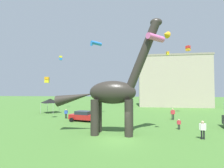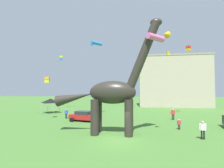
{
  "view_description": "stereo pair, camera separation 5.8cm",
  "coord_description": "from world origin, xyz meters",
  "px_view_note": "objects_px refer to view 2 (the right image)",
  "views": [
    {
      "loc": [
        1.87,
        -16.08,
        4.63
      ],
      "look_at": [
        -0.85,
        2.75,
        5.39
      ],
      "focal_mm": 27.33,
      "sensor_mm": 36.0,
      "label": 1
    },
    {
      "loc": [
        1.93,
        -16.07,
        4.63
      ],
      "look_at": [
        -0.85,
        2.75,
        5.39
      ],
      "focal_mm": 27.33,
      "sensor_mm": 36.0,
      "label": 2
    }
  ],
  "objects_px": {
    "person_far_spectator": "(203,128)",
    "kite_near_high": "(188,48)",
    "festival_canopy_tent": "(51,101)",
    "kite_mid_center": "(61,58)",
    "kite_far_left": "(47,80)",
    "dinosaur_sculpture": "(112,92)",
    "kite_near_low": "(96,44)",
    "parked_sedan_left": "(83,116)",
    "person_near_flyer": "(173,113)",
    "kite_mid_left": "(168,53)",
    "kite_trailing": "(158,37)",
    "person_vendor_side": "(66,113)",
    "person_strolling_adult": "(179,123)"
  },
  "relations": [
    {
      "from": "person_far_spectator",
      "to": "kite_near_high",
      "type": "bearing_deg",
      "value": 120.44
    },
    {
      "from": "kite_near_high",
      "to": "festival_canopy_tent",
      "type": "bearing_deg",
      "value": -178.41
    },
    {
      "from": "kite_near_high",
      "to": "kite_mid_center",
      "type": "height_order",
      "value": "kite_mid_center"
    },
    {
      "from": "festival_canopy_tent",
      "to": "kite_far_left",
      "type": "height_order",
      "value": "kite_far_left"
    },
    {
      "from": "dinosaur_sculpture",
      "to": "kite_far_left",
      "type": "height_order",
      "value": "dinosaur_sculpture"
    },
    {
      "from": "person_far_spectator",
      "to": "kite_near_low",
      "type": "distance_m",
      "value": 22.58
    },
    {
      "from": "dinosaur_sculpture",
      "to": "parked_sedan_left",
      "type": "height_order",
      "value": "dinosaur_sculpture"
    },
    {
      "from": "person_near_flyer",
      "to": "kite_near_low",
      "type": "distance_m",
      "value": 18.19
    },
    {
      "from": "person_far_spectator",
      "to": "kite_mid_left",
      "type": "height_order",
      "value": "kite_mid_left"
    },
    {
      "from": "kite_trailing",
      "to": "kite_far_left",
      "type": "relative_size",
      "value": 2.59
    },
    {
      "from": "kite_mid_left",
      "to": "dinosaur_sculpture",
      "type": "bearing_deg",
      "value": -113.7
    },
    {
      "from": "person_far_spectator",
      "to": "kite_near_low",
      "type": "relative_size",
      "value": 0.76
    },
    {
      "from": "festival_canopy_tent",
      "to": "kite_near_low",
      "type": "xyz_separation_m",
      "value": [
        10.43,
        -3.1,
        10.85
      ]
    },
    {
      "from": "person_near_flyer",
      "to": "festival_canopy_tent",
      "type": "bearing_deg",
      "value": 13.06
    },
    {
      "from": "kite_near_high",
      "to": "person_vendor_side",
      "type": "bearing_deg",
      "value": -161.82
    },
    {
      "from": "kite_near_low",
      "to": "kite_mid_center",
      "type": "height_order",
      "value": "kite_near_low"
    },
    {
      "from": "kite_near_high",
      "to": "kite_mid_left",
      "type": "bearing_deg",
      "value": 112.4
    },
    {
      "from": "festival_canopy_tent",
      "to": "kite_mid_center",
      "type": "xyz_separation_m",
      "value": [
        -1.06,
        6.92,
        10.38
      ]
    },
    {
      "from": "kite_trailing",
      "to": "kite_mid_center",
      "type": "xyz_separation_m",
      "value": [
        -21.2,
        22.49,
        2.69
      ]
    },
    {
      "from": "kite_near_low",
      "to": "kite_trailing",
      "type": "relative_size",
      "value": 0.96
    },
    {
      "from": "parked_sedan_left",
      "to": "kite_near_high",
      "type": "xyz_separation_m",
      "value": [
        17.95,
        9.13,
        12.03
      ]
    },
    {
      "from": "parked_sedan_left",
      "to": "kite_far_left",
      "type": "xyz_separation_m",
      "value": [
        -6.15,
        0.21,
        5.57
      ]
    },
    {
      "from": "person_far_spectator",
      "to": "kite_near_low",
      "type": "xyz_separation_m",
      "value": [
        -13.76,
        12.99,
        12.33
      ]
    },
    {
      "from": "dinosaur_sculpture",
      "to": "person_vendor_side",
      "type": "bearing_deg",
      "value": 124.71
    },
    {
      "from": "parked_sedan_left",
      "to": "person_strolling_adult",
      "type": "relative_size",
      "value": 3.59
    },
    {
      "from": "person_strolling_adult",
      "to": "person_far_spectator",
      "type": "distance_m",
      "value": 4.16
    },
    {
      "from": "kite_mid_left",
      "to": "kite_far_left",
      "type": "height_order",
      "value": "kite_mid_left"
    },
    {
      "from": "dinosaur_sculpture",
      "to": "kite_mid_center",
      "type": "bearing_deg",
      "value": 115.69
    },
    {
      "from": "kite_mid_left",
      "to": "kite_near_high",
      "type": "distance_m",
      "value": 7.02
    },
    {
      "from": "kite_near_high",
      "to": "kite_far_left",
      "type": "bearing_deg",
      "value": -159.69
    },
    {
      "from": "kite_near_low",
      "to": "person_strolling_adult",
      "type": "bearing_deg",
      "value": -35.85
    },
    {
      "from": "parked_sedan_left",
      "to": "kite_mid_center",
      "type": "bearing_deg",
      "value": 138.38
    },
    {
      "from": "dinosaur_sculpture",
      "to": "person_far_spectator",
      "type": "height_order",
      "value": "dinosaur_sculpture"
    },
    {
      "from": "kite_trailing",
      "to": "kite_mid_center",
      "type": "bearing_deg",
      "value": 133.32
    },
    {
      "from": "person_strolling_adult",
      "to": "kite_near_high",
      "type": "relative_size",
      "value": 1.27
    },
    {
      "from": "person_vendor_side",
      "to": "kite_mid_left",
      "type": "relative_size",
      "value": 2.03
    },
    {
      "from": "dinosaur_sculpture",
      "to": "kite_near_high",
      "type": "relative_size",
      "value": 12.58
    },
    {
      "from": "kite_mid_center",
      "to": "kite_far_left",
      "type": "xyz_separation_m",
      "value": [
        4.79,
        -15.07,
        -6.55
      ]
    },
    {
      "from": "kite_mid_center",
      "to": "parked_sedan_left",
      "type": "bearing_deg",
      "value": -54.4
    },
    {
      "from": "dinosaur_sculpture",
      "to": "kite_mid_left",
      "type": "height_order",
      "value": "kite_mid_left"
    },
    {
      "from": "kite_near_low",
      "to": "kite_mid_left",
      "type": "height_order",
      "value": "kite_mid_left"
    },
    {
      "from": "kite_near_high",
      "to": "person_far_spectator",
      "type": "bearing_deg",
      "value": -102.23
    },
    {
      "from": "person_strolling_adult",
      "to": "kite_near_low",
      "type": "relative_size",
      "value": 0.54
    },
    {
      "from": "person_near_flyer",
      "to": "kite_near_high",
      "type": "relative_size",
      "value": 1.81
    },
    {
      "from": "person_strolling_adult",
      "to": "person_near_flyer",
      "type": "distance_m",
      "value": 7.11
    },
    {
      "from": "kite_mid_left",
      "to": "kite_mid_center",
      "type": "bearing_deg",
      "value": -179.31
    },
    {
      "from": "kite_far_left",
      "to": "dinosaur_sculpture",
      "type": "bearing_deg",
      "value": -31.59
    },
    {
      "from": "person_vendor_side",
      "to": "kite_mid_left",
      "type": "distance_m",
      "value": 26.4
    },
    {
      "from": "parked_sedan_left",
      "to": "person_strolling_adult",
      "type": "height_order",
      "value": "parked_sedan_left"
    },
    {
      "from": "dinosaur_sculpture",
      "to": "kite_mid_center",
      "type": "xyz_separation_m",
      "value": [
        -16.35,
        22.19,
        8.47
      ]
    }
  ]
}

